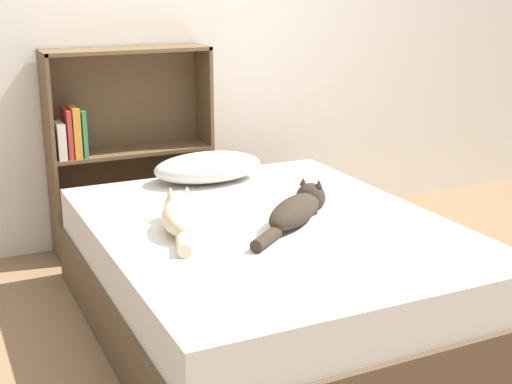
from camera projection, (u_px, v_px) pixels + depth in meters
ground_plane at (269, 323)px, 3.23m from camera, size 8.00×8.00×0.00m
wall_back at (163, 24)px, 4.06m from camera, size 8.00×0.06×2.50m
bed at (270, 274)px, 3.16m from camera, size 1.49×1.87×0.48m
pillow at (208, 167)px, 3.71m from camera, size 0.58×0.35×0.15m
cat_light at (180, 215)px, 2.99m from camera, size 0.25×0.51×0.15m
cat_dark at (298, 209)px, 3.08m from camera, size 0.53×0.45×0.16m
bookshelf at (123, 148)px, 4.02m from camera, size 0.90×0.26×1.14m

